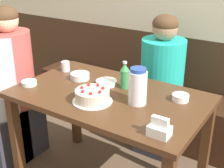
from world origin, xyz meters
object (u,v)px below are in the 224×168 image
(bowl_rice_small, at_px, (29,83))
(glass_water_tall, at_px, (66,66))
(birthday_cake, at_px, (92,96))
(bowl_side_dish, at_px, (80,76))
(bowl_soup_white, at_px, (181,97))
(person_teal_shirt, at_px, (161,89))
(water_pitcher, at_px, (138,87))
(soju_bottle, at_px, (125,76))
(napkin_holder, at_px, (159,129))
(person_pale_blue_shirt, at_px, (15,88))
(bench_seat, at_px, (160,113))
(bowl_sauce_shallow, at_px, (106,83))

(bowl_rice_small, xyz_separation_m, glass_water_tall, (0.03, 0.34, 0.02))
(birthday_cake, distance_m, bowl_side_dish, 0.38)
(bowl_soup_white, bearing_deg, person_teal_shirt, 125.55)
(water_pitcher, xyz_separation_m, bowl_side_dish, (-0.53, 0.11, -0.09))
(water_pitcher, relative_size, bowl_side_dish, 1.65)
(bowl_rice_small, bearing_deg, bowl_soup_white, 19.59)
(soju_bottle, height_order, napkin_holder, soju_bottle)
(person_pale_blue_shirt, bearing_deg, glass_water_tall, 28.98)
(bench_seat, bearing_deg, bowl_sauce_shallow, -98.13)
(water_pitcher, relative_size, bowl_rice_small, 2.18)
(glass_water_tall, distance_m, person_pale_blue_shirt, 0.47)
(birthday_cake, relative_size, bowl_soup_white, 2.35)
(water_pitcher, bearing_deg, bowl_sauce_shallow, 156.94)
(bowl_soup_white, bearing_deg, glass_water_tall, 179.98)
(water_pitcher, bearing_deg, person_teal_shirt, 101.50)
(bench_seat, bearing_deg, bowl_side_dish, -113.49)
(birthday_cake, bearing_deg, person_pale_blue_shirt, 173.01)
(soju_bottle, xyz_separation_m, bowl_sauce_shallow, (-0.13, -0.02, -0.07))
(birthday_cake, xyz_separation_m, bowl_rice_small, (-0.52, -0.03, -0.02))
(soju_bottle, relative_size, bowl_soup_white, 1.78)
(water_pitcher, relative_size, person_pale_blue_shirt, 0.18)
(bench_seat, height_order, glass_water_tall, glass_water_tall)
(napkin_holder, bearing_deg, bowl_soup_white, 98.07)
(birthday_cake, distance_m, person_pale_blue_shirt, 0.88)
(soju_bottle, xyz_separation_m, bowl_side_dish, (-0.35, -0.04, -0.07))
(bowl_soup_white, bearing_deg, bowl_sauce_shallow, -175.14)
(bowl_rice_small, distance_m, glass_water_tall, 0.34)
(birthday_cake, xyz_separation_m, person_pale_blue_shirt, (-0.85, 0.10, -0.20))
(glass_water_tall, bearing_deg, bowl_soup_white, -0.02)
(birthday_cake, relative_size, water_pitcher, 1.09)
(bench_seat, relative_size, bowl_side_dish, 18.78)
(soju_bottle, bearing_deg, bench_seat, 92.58)
(glass_water_tall, relative_size, person_teal_shirt, 0.06)
(birthday_cake, distance_m, bowl_rice_small, 0.52)
(napkin_holder, bearing_deg, birthday_cake, 166.18)
(napkin_holder, distance_m, person_teal_shirt, 1.01)
(napkin_holder, bearing_deg, bowl_sauce_shallow, 146.21)
(water_pitcher, bearing_deg, glass_water_tall, 166.11)
(bowl_soup_white, bearing_deg, water_pitcher, -138.93)
(bowl_soup_white, xyz_separation_m, person_pale_blue_shirt, (-1.30, -0.20, -0.18))
(bowl_side_dish, xyz_separation_m, person_teal_shirt, (0.40, 0.54, -0.20))
(water_pitcher, xyz_separation_m, bowl_soup_white, (0.21, 0.18, -0.09))
(bench_seat, xyz_separation_m, person_pale_blue_shirt, (-0.88, -0.87, 0.36))
(napkin_holder, height_order, person_teal_shirt, person_teal_shirt)
(bench_seat, height_order, napkin_holder, napkin_holder)
(soju_bottle, height_order, bowl_rice_small, soju_bottle)
(bowl_side_dish, distance_m, person_teal_shirt, 0.70)
(birthday_cake, height_order, person_teal_shirt, person_teal_shirt)
(birthday_cake, distance_m, water_pitcher, 0.28)
(birthday_cake, height_order, person_pale_blue_shirt, person_pale_blue_shirt)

